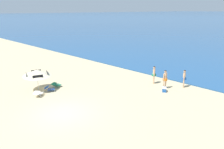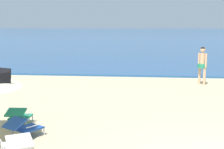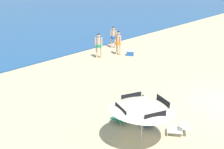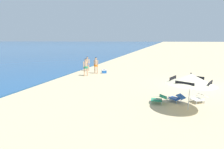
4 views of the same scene
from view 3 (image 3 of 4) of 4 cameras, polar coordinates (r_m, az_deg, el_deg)
beach_umbrella_striped_main at (r=11.58m, az=5.57°, el=-5.18°), size 3.05×3.03×1.99m
lounge_chair_under_umbrella at (r=13.24m, az=6.49°, el=-8.38°), size 0.92×1.02×0.52m
lounge_chair_beside_umbrella at (r=12.89m, az=11.91°, el=-9.55°), size 0.93×1.02×0.51m
lounge_chair_facing_sea at (r=13.42m, az=1.78°, el=-7.79°), size 0.60×0.89×0.50m
person_standing_near_shore at (r=24.51m, az=0.24°, el=7.05°), size 0.41×0.47×1.68m
person_standing_beside at (r=22.70m, az=1.16°, el=6.07°), size 0.43×0.52×1.75m
person_wading_in at (r=21.95m, az=-2.44°, el=5.57°), size 0.43×0.43×1.76m
cooler_box at (r=22.75m, az=3.31°, el=3.95°), size 0.57×0.61×0.43m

